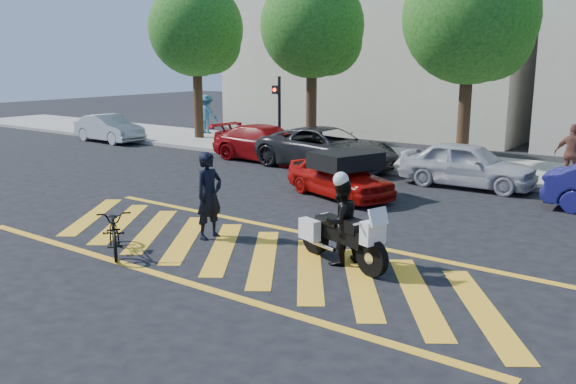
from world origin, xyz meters
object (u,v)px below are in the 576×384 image
Objects in this scene: parked_mid_left at (327,148)px; parked_mid_right at (468,165)px; police_motorcycle at (341,235)px; officer_moto at (340,222)px; officer_bike at (209,195)px; red_convertible at (340,176)px; bicycle at (114,230)px; parked_far_left at (109,128)px; parked_left at (267,143)px.

parked_mid_right is (5.23, -0.18, -0.04)m from parked_mid_left.
officer_moto is at bearing -128.64° from police_motorcycle.
officer_bike reaches higher than police_motorcycle.
parked_mid_left reaches higher than red_convertible.
parked_mid_left is at bearing 86.04° from parked_mid_right.
parked_mid_right reaches higher than bicycle.
police_motorcycle is 8.44m from parked_mid_right.
parked_mid_right is (2.43, 3.51, 0.08)m from red_convertible.
bicycle is 0.47× the size of parked_far_left.
bicycle is at bearing -44.37° from officer_moto.
officer_bike reaches higher than bicycle.
officer_bike reaches higher than parked_mid_left.
red_convertible is 0.93× the size of parked_far_left.
police_motorcycle is at bearing -25.87° from bicycle.
parked_far_left is at bearing 92.37° from parked_left.
parked_far_left reaches higher than red_convertible.
police_motorcycle is 0.27m from officer_moto.
parked_mid_right is at bearing -158.08° from officer_moto.
red_convertible is 0.88× the size of parked_mid_right.
parked_far_left is (-17.92, 8.47, 0.07)m from police_motorcycle.
parked_left is (-8.55, 8.60, 0.11)m from police_motorcycle.
red_convertible is at bearing 139.63° from police_motorcycle.
officer_bike is 0.84× the size of police_motorcycle.
police_motorcycle is 1.38× the size of officer_moto.
police_motorcycle is 0.59× the size of parked_far_left.
parked_far_left is 0.83× the size of parked_left.
parked_mid_left reaches higher than parked_mid_right.
parked_far_left is 0.95× the size of parked_mid_right.
red_convertible is at bearing -122.24° from parked_left.
parked_left is (-5.52, 3.69, 0.07)m from red_convertible.
bicycle is 0.45× the size of parked_mid_right.
police_motorcycle is at bearing -133.61° from parked_left.
parked_left is at bearing -86.52° from parked_far_left.
officer_bike is at bearing -158.21° from police_motorcycle.
red_convertible is at bearing 143.38° from parked_mid_right.
officer_moto is at bearing -142.21° from parked_mid_left.
red_convertible is (0.19, 5.13, -0.34)m from officer_bike.
bicycle is (-0.83, -1.92, -0.48)m from officer_bike.
officer_moto is 0.31× the size of parked_mid_left.
parked_mid_left is at bearing 20.07° from officer_bike.
officer_bike is at bearing -117.95° from parked_far_left.
officer_bike is 1.04× the size of bicycle.
red_convertible is at bearing -130.58° from officer_moto.
police_motorcycle is (4.06, 2.14, 0.08)m from bicycle.
parked_left reaches higher than red_convertible.
officer_bike reaches higher than officer_moto.
officer_bike is 3.22m from officer_moto.
red_convertible is (-3.04, 4.91, 0.05)m from police_motorcycle.
officer_bike is 0.53× the size of red_convertible.
red_convertible is at bearing -139.09° from parked_mid_left.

